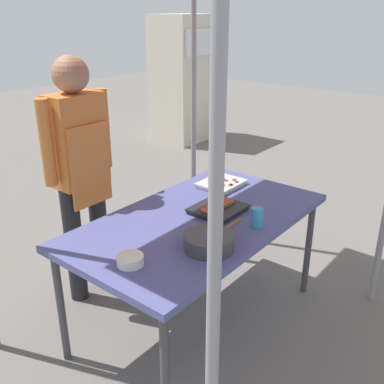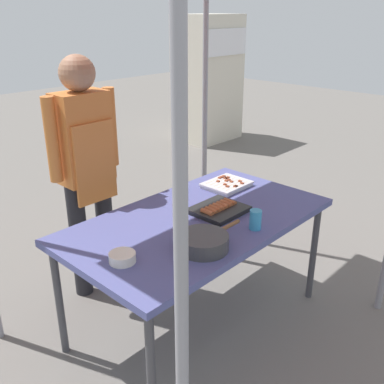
{
  "view_description": "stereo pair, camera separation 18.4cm",
  "coord_description": "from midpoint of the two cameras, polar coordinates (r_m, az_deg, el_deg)",
  "views": [
    {
      "loc": [
        -1.86,
        -1.45,
        1.89
      ],
      "look_at": [
        0.0,
        0.05,
        0.9
      ],
      "focal_mm": 41.51,
      "sensor_mm": 36.0,
      "label": 1
    },
    {
      "loc": [
        -1.74,
        -1.59,
        1.89
      ],
      "look_at": [
        0.0,
        0.05,
        0.9
      ],
      "focal_mm": 41.51,
      "sensor_mm": 36.0,
      "label": 2
    }
  ],
  "objects": [
    {
      "name": "tray_meat_skewers",
      "position": [
        3.08,
        6.19,
        0.95
      ],
      "size": [
        0.3,
        0.25,
        0.04
      ],
      "color": "silver",
      "rests_on": "stall_table"
    },
    {
      "name": "cooking_wok",
      "position": [
        2.28,
        3.81,
        -6.4
      ],
      "size": [
        0.42,
        0.26,
        0.08
      ],
      "color": "#38383A",
      "rests_on": "stall_table"
    },
    {
      "name": "tray_grilled_sausages",
      "position": [
        2.69,
        5.42,
        -2.27
      ],
      "size": [
        0.31,
        0.27,
        0.05
      ],
      "color": "black",
      "rests_on": "stall_table"
    },
    {
      "name": "stall_table",
      "position": [
        2.64,
        2.79,
        -4.38
      ],
      "size": [
        1.6,
        0.9,
        0.75
      ],
      "color": "#4C518C",
      "rests_on": "ground"
    },
    {
      "name": "condiment_bowl",
      "position": [
        2.19,
        -6.55,
        -8.41
      ],
      "size": [
        0.13,
        0.13,
        0.05
      ],
      "primitive_type": "cylinder",
      "color": "silver",
      "rests_on": "stall_table"
    },
    {
      "name": "ground_plane",
      "position": [
        3.02,
        2.53,
        -16.25
      ],
      "size": [
        18.0,
        18.0,
        0.0
      ],
      "primitive_type": "plane",
      "color": "#66605B"
    },
    {
      "name": "vendor_woman",
      "position": [
        2.97,
        -11.78,
        4.06
      ],
      "size": [
        0.52,
        0.23,
        1.64
      ],
      "rotation": [
        0.0,
        0.0,
        3.14
      ],
      "color": "black",
      "rests_on": "ground"
    },
    {
      "name": "neighbor_stall_right",
      "position": [
        6.86,
        2.8,
        14.31
      ],
      "size": [
        0.9,
        0.72,
        1.82
      ],
      "color": "beige",
      "rests_on": "ground"
    },
    {
      "name": "drink_cup_near_edge",
      "position": [
        2.5,
        10.25,
        -3.56
      ],
      "size": [
        0.07,
        0.07,
        0.11
      ],
      "primitive_type": "cylinder",
      "color": "#338CBF",
      "rests_on": "stall_table"
    }
  ]
}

